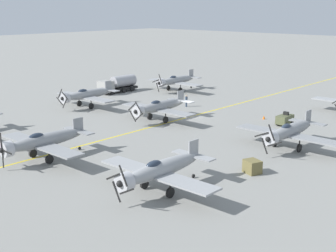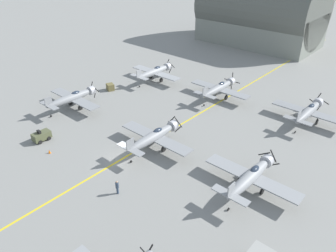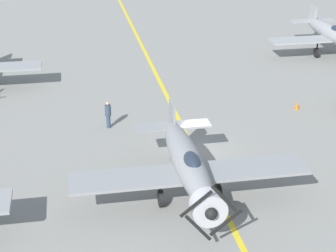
# 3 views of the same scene
# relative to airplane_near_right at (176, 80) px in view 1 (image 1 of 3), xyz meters

# --- Properties ---
(ground_plane) EXTENTS (400.00, 400.00, 0.00)m
(ground_plane) POSITION_rel_airplane_near_right_xyz_m (-15.28, 14.46, -2.01)
(ground_plane) COLOR gray
(taxiway_stripe) EXTENTS (0.30, 160.00, 0.01)m
(taxiway_stripe) POSITION_rel_airplane_near_right_xyz_m (-15.28, 14.46, -2.01)
(taxiway_stripe) COLOR yellow
(taxiway_stripe) RESTS_ON ground
(airplane_near_right) EXTENTS (12.00, 9.98, 3.70)m
(airplane_near_right) POSITION_rel_airplane_near_right_xyz_m (0.00, 0.00, 0.00)
(airplane_near_right) COLOR gray
(airplane_near_right) RESTS_ON ground
(airplane_far_left) EXTENTS (12.00, 9.98, 3.65)m
(airplane_far_left) POSITION_rel_airplane_near_right_xyz_m (-31.25, 37.86, 0.00)
(airplane_far_left) COLOR #95979A
(airplane_far_left) RESTS_ON ground
(airplane_far_center) EXTENTS (12.00, 9.98, 3.80)m
(airplane_far_center) POSITION_rel_airplane_near_right_xyz_m (-16.41, 39.53, 0.00)
(airplane_far_center) COLOR gray
(airplane_far_center) RESTS_ON ground
(airplane_mid_left) EXTENTS (12.00, 9.98, 3.67)m
(airplane_mid_left) POSITION_rel_airplane_near_right_xyz_m (-33.33, 19.11, 0.00)
(airplane_mid_left) COLOR gray
(airplane_mid_left) RESTS_ON ground
(airplane_mid_right) EXTENTS (12.00, 9.98, 3.65)m
(airplane_mid_right) POSITION_rel_airplane_near_right_xyz_m (0.88, 20.20, 0.00)
(airplane_mid_right) COLOR gray
(airplane_mid_right) RESTS_ON ground
(airplane_mid_center) EXTENTS (12.00, 9.98, 3.65)m
(airplane_mid_center) POSITION_rel_airplane_near_right_xyz_m (-13.74, 19.18, 0.00)
(airplane_mid_center) COLOR gray
(airplane_mid_center) RESTS_ON ground
(fuel_tanker) EXTENTS (2.67, 8.00, 2.98)m
(fuel_tanker) POSITION_rel_airplane_near_right_xyz_m (7.21, 7.95, -0.50)
(fuel_tanker) COLOR black
(fuel_tanker) RESTS_ON ground
(tow_tractor) EXTENTS (1.57, 2.60, 1.79)m
(tow_tractor) POSITION_rel_airplane_near_right_xyz_m (-27.80, 9.71, -1.22)
(tow_tractor) COLOR #515638
(tow_tractor) RESTS_ON ground
(ground_crew_walking) EXTENTS (0.40, 0.40, 1.84)m
(ground_crew_walking) POSITION_rel_airplane_near_right_xyz_m (-10.45, 9.40, -1.01)
(ground_crew_walking) COLOR #334256
(ground_crew_walking) RESTS_ON ground
(supply_crate_by_tanker) EXTENTS (1.88, 1.74, 1.27)m
(supply_crate_by_tanker) POSITION_rel_airplane_near_right_xyz_m (-34.58, 28.54, -1.38)
(supply_crate_by_tanker) COLOR brown
(supply_crate_by_tanker) RESTS_ON ground
(traffic_cone) EXTENTS (0.36, 0.36, 0.55)m
(traffic_cone) POSITION_rel_airplane_near_right_xyz_m (-23.99, 8.60, -1.74)
(traffic_cone) COLOR orange
(traffic_cone) RESTS_ON ground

